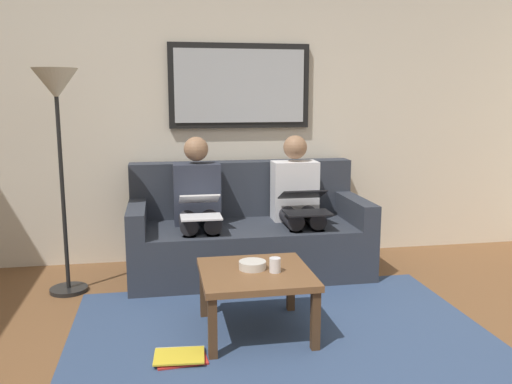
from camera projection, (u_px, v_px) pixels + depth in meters
wall_rear at (238, 114)px, 4.83m from camera, size 6.00×0.12×2.60m
area_rug at (280, 333)px, 3.36m from camera, size 2.60×1.80×0.01m
couch at (247, 234)px, 4.54m from camera, size 1.94×0.90×0.90m
framed_mirror at (240, 86)px, 4.69m from camera, size 1.24×0.05×0.73m
coffee_table at (256, 279)px, 3.33m from camera, size 0.68×0.68×0.40m
cup at (275, 265)px, 3.28m from camera, size 0.07×0.07×0.09m
bowl at (252, 265)px, 3.35m from camera, size 0.17×0.17×0.05m
person_left at (297, 200)px, 4.49m from camera, size 0.38×0.58×1.14m
laptop_black at (305, 202)px, 4.27m from camera, size 0.36×0.40×0.17m
person_right at (198, 203)px, 4.35m from camera, size 0.38×0.58×1.14m
laptop_white at (200, 207)px, 4.12m from camera, size 0.31×0.38×0.17m
magazine_stack at (180, 357)px, 3.02m from camera, size 0.31×0.24×0.03m
standing_lamp at (57, 109)px, 3.84m from camera, size 0.32×0.32×1.66m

